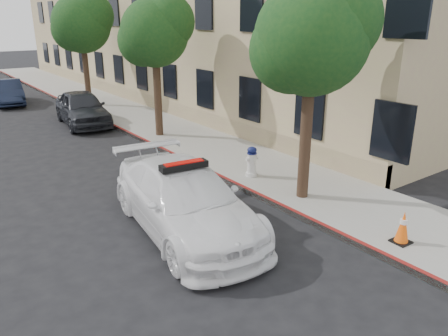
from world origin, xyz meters
The scene contains 12 objects.
ground centered at (0.00, 0.00, 0.00)m, with size 120.00×120.00×0.00m, color black.
sidewalk centered at (3.60, 10.00, 0.07)m, with size 3.20×50.00×0.15m, color gray.
curb_strip centered at (2.06, 10.00, 0.07)m, with size 0.12×50.00×0.15m, color maroon.
building centered at (9.20, 15.00, 5.00)m, with size 8.00×36.00×10.00m, color tan.
tree_near centered at (2.93, -2.01, 4.27)m, with size 2.92×2.82×5.62m.
tree_mid centered at (2.93, 5.99, 4.16)m, with size 2.77×2.64×5.43m.
tree_far centered at (2.93, 13.99, 4.39)m, with size 3.10×3.00×5.81m.
police_car centered at (-0.53, -1.59, 0.77)m, with size 2.82×5.52×1.68m.
parked_car_mid centered at (1.20, 10.15, 0.77)m, with size 1.83×4.54×1.55m, color #22242A.
parked_car_far centered at (-0.45, 17.51, 0.68)m, with size 1.43×4.11×1.35m, color black.
fire_hydrant centered at (2.80, 0.01, 0.60)m, with size 0.39×0.35×0.92m.
traffic_cone centered at (2.75, -5.06, 0.51)m, with size 0.40×0.40×0.72m.
Camera 1 is at (-5.25, -9.51, 4.75)m, focal length 35.00 mm.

